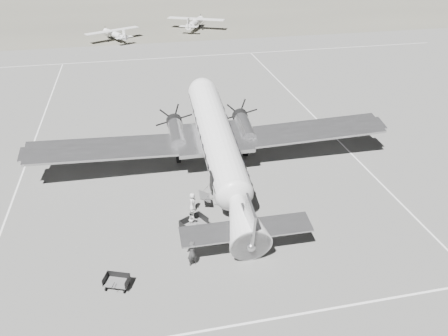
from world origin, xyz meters
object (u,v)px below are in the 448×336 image
baggage_cart_far (117,282)px  ground_crew (192,253)px  light_plane_right (195,23)px  ramp_agent (193,218)px  passenger (192,202)px  dc3_airliner (219,147)px  light_plane_left (114,35)px  baggage_cart_near (194,225)px

baggage_cart_far → ground_crew: 4.90m
light_plane_right → ramp_agent: 64.93m
ramp_agent → passenger: ramp_agent is taller
dc3_airliner → light_plane_left: bearing=100.4°
light_plane_left → ramp_agent: light_plane_left is taller
light_plane_right → passenger: (-9.88, -61.99, -0.45)m
light_plane_left → baggage_cart_near: 58.70m
light_plane_right → baggage_cart_near: 65.38m
baggage_cart_far → ground_crew: bearing=34.0°
light_plane_left → baggage_cart_near: bearing=-111.9°
ramp_agent → light_plane_left: bearing=8.9°
ground_crew → dc3_airliner: bearing=-130.7°
light_plane_right → passenger: 62.77m
light_plane_left → light_plane_right: (15.89, 6.16, 0.14)m
passenger → dc3_airliner: bearing=-16.2°
dc3_airliner → baggage_cart_far: dc3_airliner is taller
dc3_airliner → passenger: dc3_airliner is taller
baggage_cart_near → ramp_agent: 0.52m
passenger → light_plane_right: bearing=9.9°
ramp_agent → baggage_cart_far: bearing=135.5°
baggage_cart_near → passenger: 2.62m
passenger → ground_crew: bearing=-169.8°
baggage_cart_far → ramp_agent: (5.38, 4.89, 0.38)m
baggage_cart_far → passenger: size_ratio=1.00×
light_plane_right → ramp_agent: bearing=-73.2°
light_plane_right → baggage_cart_far: (-15.55, -69.02, -0.78)m
light_plane_left → light_plane_right: light_plane_right is taller
ramp_agent → baggage_cart_near: bearing=-176.4°
baggage_cart_near → passenger: (0.29, 2.59, 0.22)m
dc3_airliner → baggage_cart_near: 7.87m
light_plane_right → passenger: size_ratio=7.66×
baggage_cart_near → dc3_airliner: bearing=35.4°
light_plane_right → ground_crew: size_ratio=6.19×
light_plane_left → light_plane_right: 17.04m
dc3_airliner → passenger: size_ratio=21.04×
baggage_cart_near → ramp_agent: bearing=61.2°
light_plane_right → ramp_agent: size_ratio=7.15×
ground_crew → passenger: size_ratio=1.24×
light_plane_right → ground_crew: light_plane_right is taller
dc3_airliner → ground_crew: bearing=-110.1°
light_plane_left → passenger: bearing=-111.3°
dc3_airliner → baggage_cart_near: (-3.20, -6.73, -2.52)m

